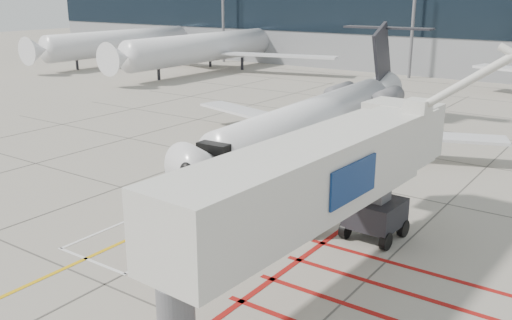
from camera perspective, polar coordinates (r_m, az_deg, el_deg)
The scene contains 10 objects.
ground_plane at distance 25.29m, azimuth -7.95°, elevation -8.64°, with size 260.00×260.00×0.00m, color #9F9789.
regional_jet at distance 35.98m, azimuth 4.14°, elevation 5.84°, with size 24.34×30.68×8.04m, color white, non-canonical shape.
jet_bridge at distance 20.38m, azimuth 4.80°, elevation -3.47°, with size 8.86×18.71×7.49m, color silver, non-canonical shape.
pushback_tug at distance 24.11m, azimuth -7.75°, elevation -8.24°, with size 2.22×1.39×1.30m, color maroon, non-canonical shape.
baggage_cart at distance 29.17m, azimuth 4.72°, elevation -3.75°, with size 1.89×1.20×1.20m, color #535358, non-canonical shape.
ground_power_unit at distance 26.52m, azimuth 4.04°, elevation -5.01°, with size 2.44×1.42×1.93m, color silver, non-canonical shape.
cone_nose at distance 32.88m, azimuth -8.27°, elevation -2.15°, with size 0.35×0.35×0.48m, color orange.
cone_side at distance 30.66m, azimuth 5.70°, elevation -3.49°, with size 0.33×0.33×0.45m, color #F64D0C.
bg_aircraft_a at distance 91.74m, azimuth -12.08°, elevation 13.06°, with size 33.58×37.31×11.19m, color silver, non-canonical shape.
bg_aircraft_b at distance 80.64m, azimuth -3.96°, elevation 13.07°, with size 34.74×38.60×11.58m, color silver, non-canonical shape.
Camera 1 is at (15.87, -16.52, 10.72)m, focal length 40.00 mm.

